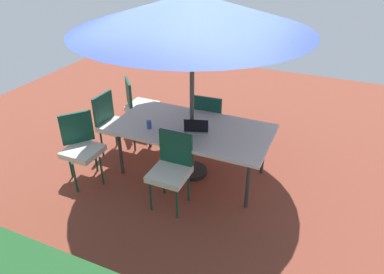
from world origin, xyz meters
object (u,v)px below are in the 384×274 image
at_px(chair_northeast, 81,145).
at_px(laptop, 196,128).
at_px(cup, 149,125).
at_px(chair_south, 210,119).
at_px(chair_southeast, 139,103).
at_px(dining_table, 192,130).
at_px(chair_north, 171,167).
at_px(chair_east, 113,122).
at_px(patio_umbrella, 192,12).

height_order(chair_northeast, laptop, chair_northeast).
bearing_deg(laptop, cup, -1.58).
xyz_separation_m(chair_south, chair_southeast, (1.33, -0.06, 0.00)).
height_order(chair_south, chair_northeast, same).
distance_m(dining_table, chair_south, 0.74).
height_order(dining_table, chair_north, chair_north).
bearing_deg(laptop, chair_north, 65.32).
distance_m(dining_table, chair_east, 1.36).
bearing_deg(chair_southeast, cup, 177.18).
height_order(chair_east, chair_southeast, same).
height_order(laptop, cup, laptop).
distance_m(patio_umbrella, laptop, 1.47).
bearing_deg(dining_table, chair_southeast, -30.16).
xyz_separation_m(chair_south, laptop, (-0.10, 0.79, 0.26)).
distance_m(patio_umbrella, cup, 1.57).
bearing_deg(chair_east, laptop, -92.30).
bearing_deg(laptop, chair_east, -22.30).
distance_m(chair_south, chair_east, 1.51).
xyz_separation_m(dining_table, cup, (0.52, 0.26, 0.10)).
distance_m(dining_table, chair_southeast, 1.56).
bearing_deg(cup, chair_south, -118.01).
bearing_deg(chair_east, chair_north, -116.46).
bearing_deg(chair_north, cup, 139.78).
bearing_deg(chair_south, chair_east, 23.71).
relative_size(chair_east, cup, 8.91).
xyz_separation_m(patio_umbrella, chair_north, (-0.02, 0.70, -1.72)).
bearing_deg(patio_umbrella, dining_table, 0.00).
xyz_separation_m(dining_table, chair_southeast, (1.34, -0.78, -0.16)).
relative_size(dining_table, cup, 19.74).
bearing_deg(chair_south, chair_southeast, -5.90).
height_order(patio_umbrella, chair_east, patio_umbrella).
distance_m(chair_east, chair_southeast, 0.75).
distance_m(patio_umbrella, chair_northeast, 2.30).
bearing_deg(chair_northeast, laptop, -25.53).
bearing_deg(laptop, patio_umbrella, -54.27).
bearing_deg(chair_southeast, patio_umbrella, -161.16).
xyz_separation_m(chair_east, laptop, (-1.44, 0.10, 0.26)).
bearing_deg(chair_east, chair_south, -61.19).
relative_size(dining_table, chair_east, 2.22).
bearing_deg(chair_south, laptop, 93.83).
xyz_separation_m(chair_north, cup, (0.55, -0.45, 0.26)).
bearing_deg(chair_north, laptop, 82.59).
bearing_deg(chair_south, cup, 58.53).
xyz_separation_m(dining_table, chair_north, (-0.02, 0.70, -0.16)).
distance_m(chair_south, chair_southeast, 1.33).
distance_m(patio_umbrella, chair_north, 1.86).
height_order(chair_south, chair_north, same).
distance_m(chair_southeast, cup, 1.34).
xyz_separation_m(chair_south, chair_east, (1.34, 0.69, 0.00)).
xyz_separation_m(chair_south, chair_northeast, (1.33, 1.45, 0.00)).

